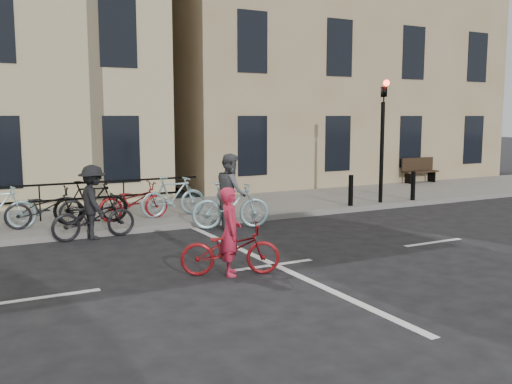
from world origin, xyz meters
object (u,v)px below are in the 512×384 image
traffic_light (383,126)px  cyclist_dark (93,210)px  cyclist_pink (230,245)px  cyclist_grey (231,198)px  bench (419,169)px

traffic_light → cyclist_dark: traffic_light is taller
cyclist_pink → cyclist_dark: bearing=40.9°
cyclist_grey → cyclist_dark: 3.24m
traffic_light → cyclist_dark: (-8.63, -0.44, -1.80)m
traffic_light → bench: traffic_light is taller
bench → cyclist_grey: size_ratio=0.81×
cyclist_pink → cyclist_dark: size_ratio=0.95×
cyclist_dark → cyclist_pink: bearing=-165.1°
traffic_light → bench: (4.80, 3.39, -1.78)m
cyclist_dark → traffic_light: bearing=-91.5°
bench → cyclist_grey: 11.06m
traffic_light → cyclist_dark: bearing=-177.1°
cyclist_pink → cyclist_dark: (-1.44, 4.09, 0.12)m
traffic_light → cyclist_grey: 5.74m
traffic_light → cyclist_grey: (-5.41, -0.85, -1.71)m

